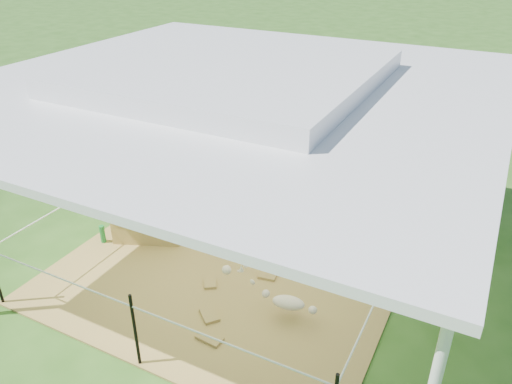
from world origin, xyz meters
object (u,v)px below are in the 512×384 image
at_px(foal, 289,301).
at_px(picnic_table_near, 477,100).
at_px(pony, 252,215).
at_px(distant_person, 461,92).
at_px(straw_bale, 149,224).
at_px(green_bottle, 103,234).
at_px(woman, 149,177).

distance_m(foal, picnic_table_near, 9.26).
distance_m(pony, distant_person, 7.86).
distance_m(straw_bale, picnic_table_near, 9.33).
height_order(green_bottle, picnic_table_near, picnic_table_near).
relative_size(green_bottle, picnic_table_near, 0.15).
relative_size(picnic_table_near, distant_person, 1.52).
xyz_separation_m(foal, distant_person, (0.80, 8.89, 0.34)).
height_order(foal, distant_person, distant_person).
bearing_deg(woman, green_bottle, -78.12).
height_order(green_bottle, foal, foal).
height_order(straw_bale, picnic_table_near, picnic_table_near).
height_order(pony, picnic_table_near, pony).
bearing_deg(green_bottle, pony, 26.61).
height_order(woman, green_bottle, woman).
height_order(green_bottle, distant_person, distant_person).
height_order(green_bottle, pony, pony).
xyz_separation_m(woman, picnic_table_near, (3.78, 8.49, -0.70)).
distance_m(straw_bale, distant_person, 8.91).
bearing_deg(pony, foal, -122.88).
relative_size(pony, foal, 1.17).
relative_size(straw_bale, foal, 1.04).
bearing_deg(green_bottle, picnic_table_near, 63.60).
distance_m(woman, distant_person, 8.87).
height_order(woman, picnic_table_near, woman).
distance_m(green_bottle, distant_person, 9.55).
height_order(straw_bale, pony, pony).
bearing_deg(distant_person, picnic_table_near, -146.25).
bearing_deg(distant_person, green_bottle, 62.33).
distance_m(straw_bale, green_bottle, 0.72).
relative_size(pony, distant_person, 0.91).
distance_m(woman, picnic_table_near, 9.32).
height_order(straw_bale, foal, foal).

